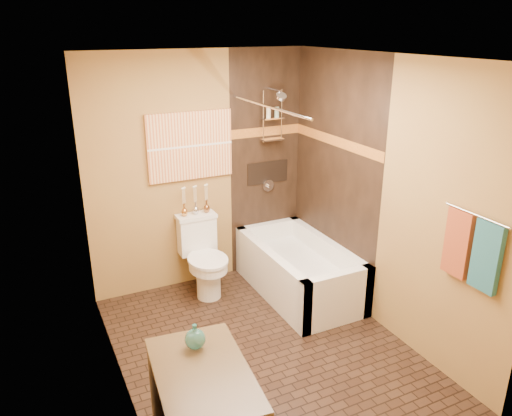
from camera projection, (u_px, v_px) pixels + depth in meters
floor at (263, 349)px, 4.44m from camera, size 3.00×3.00×0.00m
wall_left at (112, 246)px, 3.51m from camera, size 0.02×3.00×2.50m
wall_right at (383, 197)px, 4.50m from camera, size 0.02×3.00×2.50m
wall_back at (200, 172)px, 5.27m from camera, size 2.40×0.02×2.50m
wall_front at (388, 309)px, 2.74m from camera, size 2.40×0.02×2.50m
ceiling at (265, 57)px, 3.57m from camera, size 3.00×3.00×0.00m
alcove_tile_back at (266, 164)px, 5.58m from camera, size 0.85×0.01×2.50m
alcove_tile_right at (334, 176)px, 5.12m from camera, size 0.01×1.50×2.50m
mosaic_band_back at (266, 131)px, 5.44m from camera, size 0.85×0.01×0.10m
mosaic_band_right at (335, 141)px, 4.99m from camera, size 0.01×1.50×0.10m
alcove_niche at (268, 172)px, 5.62m from camera, size 0.50×0.01×0.25m
shower_fixtures at (273, 129)px, 5.35m from camera, size 0.24×0.33×1.16m
curtain_rod at (266, 106)px, 4.53m from camera, size 0.03×1.55×0.03m
towel_bar at (476, 215)px, 3.52m from camera, size 0.02×0.55×0.02m
towel_teal at (487, 257)px, 3.51m from camera, size 0.05×0.22×0.52m
towel_rust at (458, 243)px, 3.73m from camera, size 0.05×0.22×0.52m
sunset_painting at (190, 146)px, 5.10m from camera, size 0.90×0.04×0.70m
vanity_mirror at (148, 275)px, 2.58m from camera, size 0.01×1.00×0.90m
bathtub at (298, 273)px, 5.32m from camera, size 0.80×1.50×0.55m
toilet at (204, 256)px, 5.26m from camera, size 0.42×0.62×0.83m
teal_bottle at (195, 337)px, 3.13m from camera, size 0.17×0.17×0.21m
bud_vases at (195, 199)px, 5.22m from camera, size 0.31×0.07×0.31m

